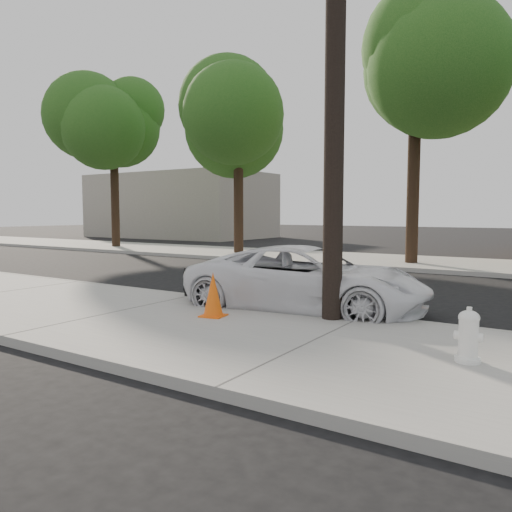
% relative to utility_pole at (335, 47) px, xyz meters
% --- Properties ---
extents(ground, '(120.00, 120.00, 0.00)m').
position_rel_utility_pole_xyz_m(ground, '(-3.60, 2.70, -4.70)').
color(ground, black).
rests_on(ground, ground).
extents(near_sidewalk, '(90.00, 4.40, 0.15)m').
position_rel_utility_pole_xyz_m(near_sidewalk, '(-3.60, -1.60, -4.62)').
color(near_sidewalk, gray).
rests_on(near_sidewalk, ground).
extents(far_sidewalk, '(90.00, 5.00, 0.15)m').
position_rel_utility_pole_xyz_m(far_sidewalk, '(-3.60, 11.20, -4.62)').
color(far_sidewalk, gray).
rests_on(far_sidewalk, ground).
extents(curb_near, '(90.00, 0.12, 0.16)m').
position_rel_utility_pole_xyz_m(curb_near, '(-3.60, 0.60, -4.62)').
color(curb_near, '#9E9B93').
rests_on(curb_near, ground).
extents(building_far, '(14.00, 8.00, 5.00)m').
position_rel_utility_pole_xyz_m(building_far, '(-23.60, 22.70, -2.20)').
color(building_far, gray).
rests_on(building_far, ground).
extents(utility_pole, '(1.40, 0.34, 9.00)m').
position_rel_utility_pole_xyz_m(utility_pole, '(0.00, 0.00, 0.00)').
color(utility_pole, black).
rests_on(utility_pole, near_sidewalk).
extents(tree_a, '(4.65, 4.50, 9.00)m').
position_rel_utility_pole_xyz_m(tree_a, '(-17.40, 10.55, 1.83)').
color(tree_a, black).
rests_on(tree_a, far_sidewalk).
extents(tree_b, '(4.34, 4.20, 8.45)m').
position_rel_utility_pole_xyz_m(tree_b, '(-9.41, 10.76, 1.45)').
color(tree_b, black).
rests_on(tree_b, far_sidewalk).
extents(tree_c, '(4.96, 4.80, 9.55)m').
position_rel_utility_pole_xyz_m(tree_c, '(-1.38, 10.34, 2.21)').
color(tree_c, black).
rests_on(tree_c, far_sidewalk).
extents(police_cruiser, '(4.99, 2.76, 1.32)m').
position_rel_utility_pole_xyz_m(police_cruiser, '(-0.95, 0.90, -4.04)').
color(police_cruiser, white).
rests_on(police_cruiser, ground).
extents(fire_hydrant, '(0.33, 0.31, 0.64)m').
position_rel_utility_pole_xyz_m(fire_hydrant, '(2.45, -1.41, -4.24)').
color(fire_hydrant, white).
rests_on(fire_hydrant, near_sidewalk).
extents(traffic_cone, '(0.46, 0.46, 0.78)m').
position_rel_utility_pole_xyz_m(traffic_cone, '(-1.83, -0.98, -4.17)').
color(traffic_cone, '#FC5D0D').
rests_on(traffic_cone, near_sidewalk).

